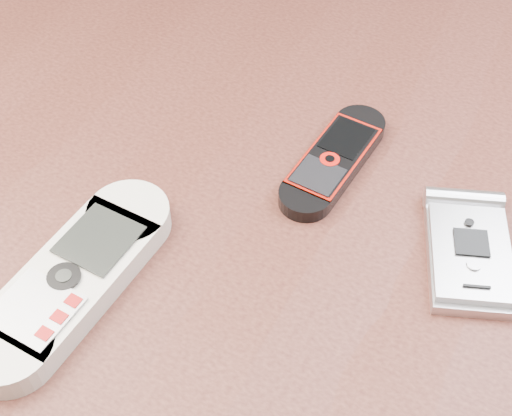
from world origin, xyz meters
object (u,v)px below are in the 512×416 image
object	(u,v)px
nokia_white	(74,278)
table	(251,299)
motorola_razr	(470,252)
nokia_black_red	(334,159)

from	to	relation	value
nokia_white	table	bearing A→B (deg)	58.54
nokia_white	motorola_razr	size ratio (longest dim) A/B	1.67
nokia_white	nokia_black_red	size ratio (longest dim) A/B	1.38
nokia_white	motorola_razr	distance (m)	0.26
table	nokia_white	size ratio (longest dim) A/B	6.84
nokia_black_red	motorola_razr	xyz separation A→B (m)	(0.11, -0.04, 0.00)
table	motorola_razr	xyz separation A→B (m)	(0.15, 0.03, 0.11)
table	nokia_black_red	size ratio (longest dim) A/B	9.41
motorola_razr	nokia_black_red	bearing A→B (deg)	139.22
table	nokia_black_red	world-z (taller)	nokia_black_red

